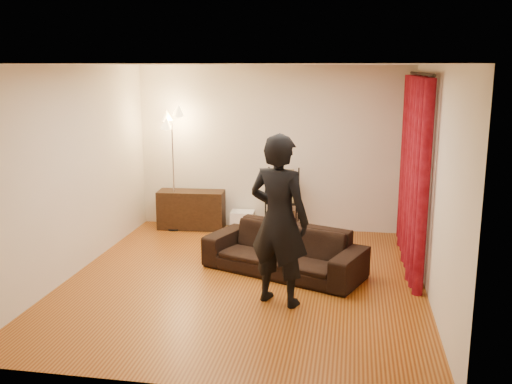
% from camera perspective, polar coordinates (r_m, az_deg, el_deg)
% --- Properties ---
extents(floor, '(5.00, 5.00, 0.00)m').
position_cam_1_polar(floor, '(7.37, -1.18, -8.86)').
color(floor, '#945B1E').
rests_on(floor, ground).
extents(ceiling, '(5.00, 5.00, 0.00)m').
position_cam_1_polar(ceiling, '(6.86, -1.28, 12.65)').
color(ceiling, white).
rests_on(ceiling, ground).
extents(wall_back, '(5.00, 0.00, 5.00)m').
position_cam_1_polar(wall_back, '(9.42, 1.68, 4.37)').
color(wall_back, beige).
rests_on(wall_back, ground).
extents(wall_front, '(5.00, 0.00, 5.00)m').
position_cam_1_polar(wall_front, '(4.63, -7.14, -4.34)').
color(wall_front, beige).
rests_on(wall_front, ground).
extents(wall_left, '(0.00, 5.00, 5.00)m').
position_cam_1_polar(wall_left, '(7.73, -17.84, 1.97)').
color(wall_left, beige).
rests_on(wall_left, ground).
extents(wall_right, '(0.00, 5.00, 5.00)m').
position_cam_1_polar(wall_right, '(6.93, 17.37, 0.83)').
color(wall_right, beige).
rests_on(wall_right, ground).
extents(curtain_rod, '(0.04, 2.65, 0.04)m').
position_cam_1_polar(curtain_rod, '(7.90, 16.18, 11.28)').
color(curtain_rod, black).
rests_on(curtain_rod, wall_right).
extents(curtain, '(0.22, 2.65, 2.55)m').
position_cam_1_polar(curtain, '(8.02, 15.48, 1.95)').
color(curtain, maroon).
rests_on(curtain, ground).
extents(sofa, '(2.26, 1.54, 0.61)m').
position_cam_1_polar(sofa, '(7.56, 2.79, -5.83)').
color(sofa, black).
rests_on(sofa, ground).
extents(person, '(0.84, 0.69, 1.97)m').
position_cam_1_polar(person, '(6.42, 2.31, -2.84)').
color(person, black).
rests_on(person, ground).
extents(media_cabinet, '(1.13, 0.49, 0.64)m').
position_cam_1_polar(media_cabinet, '(9.63, -6.48, -1.76)').
color(media_cabinet, black).
rests_on(media_cabinet, ground).
extents(storage_boxes, '(0.40, 0.33, 0.32)m').
position_cam_1_polar(storage_boxes, '(9.54, -1.36, -2.84)').
color(storage_boxes, white).
rests_on(storage_boxes, ground).
extents(wire_shelf, '(0.59, 0.51, 1.08)m').
position_cam_1_polar(wire_shelf, '(9.18, 2.64, -1.01)').
color(wire_shelf, black).
rests_on(wire_shelf, ground).
extents(floor_lamp, '(0.36, 0.36, 1.99)m').
position_cam_1_polar(floor_lamp, '(9.47, -8.28, 2.11)').
color(floor_lamp, silver).
rests_on(floor_lamp, ground).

